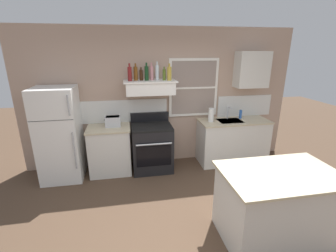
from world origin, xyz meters
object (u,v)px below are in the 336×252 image
(bottle_dark_green_wine, at_px, (147,73))
(bottle_amber_wine, at_px, (136,73))
(kitchen_island, at_px, (276,205))
(bottle_champagne_gold_foil, at_px, (169,73))
(bottle_red_label_wine, at_px, (130,74))
(refrigerator, at_px, (59,135))
(bottle_brown_stout, at_px, (141,75))
(toaster, at_px, (113,121))
(dish_soap_bottle, at_px, (240,114))
(stove_range, at_px, (152,147))
(bottle_olive_oil_square, at_px, (164,75))
(bottle_rose_pink, at_px, (152,73))
(bottle_clear_tall, at_px, (157,72))
(paper_towel_roll, at_px, (211,115))

(bottle_dark_green_wine, bearing_deg, bottle_amber_wine, 174.25)
(kitchen_island, bearing_deg, bottle_champagne_gold_foil, 114.37)
(bottle_dark_green_wine, xyz_separation_m, kitchen_island, (1.36, -2.17, -1.42))
(bottle_red_label_wine, bearing_deg, bottle_champagne_gold_foil, -2.17)
(refrigerator, distance_m, bottle_brown_stout, 1.81)
(toaster, relative_size, dish_soap_bottle, 1.65)
(stove_range, xyz_separation_m, bottle_dark_green_wine, (-0.05, 0.10, 1.41))
(bottle_brown_stout, relative_size, bottle_olive_oil_square, 0.96)
(stove_range, relative_size, bottle_rose_pink, 3.50)
(bottle_dark_green_wine, relative_size, bottle_clear_tall, 0.95)
(bottle_dark_green_wine, bearing_deg, stove_range, -62.05)
(bottle_rose_pink, xyz_separation_m, dish_soap_bottle, (1.84, -0.02, -0.88))
(bottle_champagne_gold_foil, distance_m, dish_soap_bottle, 1.76)
(bottle_amber_wine, relative_size, bottle_champagne_gold_foil, 1.02)
(paper_towel_roll, bearing_deg, bottle_red_label_wine, 179.01)
(bottle_rose_pink, distance_m, bottle_olive_oil_square, 0.24)
(bottle_red_label_wine, distance_m, paper_towel_roll, 1.76)
(toaster, height_order, bottle_amber_wine, bottle_amber_wine)
(bottle_amber_wine, height_order, bottle_champagne_gold_foil, bottle_amber_wine)
(stove_range, height_order, bottle_dark_green_wine, bottle_dark_green_wine)
(bottle_olive_oil_square, height_order, dish_soap_bottle, bottle_olive_oil_square)
(bottle_red_label_wine, distance_m, bottle_dark_green_wine, 0.31)
(refrigerator, height_order, dish_soap_bottle, refrigerator)
(bottle_rose_pink, xyz_separation_m, bottle_olive_oil_square, (0.22, -0.08, -0.03))
(bottle_dark_green_wine, xyz_separation_m, bottle_olive_oil_square, (0.32, -0.02, -0.03))
(bottle_rose_pink, relative_size, paper_towel_roll, 1.15)
(refrigerator, bearing_deg, bottle_olive_oil_square, 2.99)
(bottle_rose_pink, distance_m, kitchen_island, 2.92)
(bottle_clear_tall, distance_m, bottle_olive_oil_square, 0.14)
(bottle_clear_tall, distance_m, bottle_champagne_gold_foil, 0.24)
(bottle_champagne_gold_foil, bearing_deg, stove_range, -173.93)
(paper_towel_roll, relative_size, dish_soap_bottle, 1.50)
(refrigerator, relative_size, bottle_red_label_wine, 5.44)
(bottle_amber_wine, bearing_deg, toaster, -174.95)
(bottle_brown_stout, height_order, bottle_rose_pink, bottle_rose_pink)
(dish_soap_bottle, bearing_deg, refrigerator, -177.40)
(dish_soap_bottle, distance_m, kitchen_island, 2.34)
(bottle_amber_wine, distance_m, bottle_clear_tall, 0.40)
(bottle_amber_wine, relative_size, bottle_olive_oil_square, 1.26)
(refrigerator, bearing_deg, dish_soap_bottle, 2.60)
(toaster, distance_m, kitchen_island, 3.00)
(stove_range, relative_size, bottle_brown_stout, 4.67)
(bottle_red_label_wine, relative_size, bottle_clear_tall, 0.93)
(bottle_olive_oil_square, relative_size, dish_soap_bottle, 1.35)
(bottle_amber_wine, xyz_separation_m, bottle_brown_stout, (0.10, 0.02, -0.03))
(dish_soap_bottle, bearing_deg, bottle_red_label_wine, -178.13)
(kitchen_island, bearing_deg, bottle_red_label_wine, 127.95)
(refrigerator, xyz_separation_m, stove_range, (1.65, 0.02, -0.38))
(refrigerator, distance_m, kitchen_island, 3.62)
(bottle_amber_wine, bearing_deg, bottle_clear_tall, 4.26)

